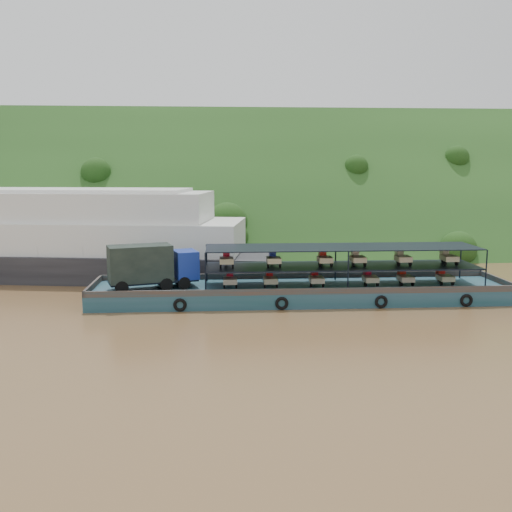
{
  "coord_description": "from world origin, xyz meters",
  "views": [
    {
      "loc": [
        -5.42,
        -48.09,
        11.16
      ],
      "look_at": [
        -2.0,
        3.0,
        3.2
      ],
      "focal_mm": 40.0,
      "sensor_mm": 36.0,
      "label": 1
    }
  ],
  "objects": [
    {
      "name": "passenger_ferry",
      "position": [
        -21.91,
        12.03,
        3.91
      ],
      "size": [
        45.75,
        17.91,
        9.02
      ],
      "rotation": [
        0.0,
        0.0,
        -0.16
      ],
      "color": "black",
      "rests_on": "ground"
    },
    {
      "name": "cargo_barge",
      "position": [
        0.15,
        -0.97,
        1.22
      ],
      "size": [
        35.0,
        7.18,
        4.89
      ],
      "color": "#133F45",
      "rests_on": "ground"
    },
    {
      "name": "hillside",
      "position": [
        0.0,
        36.0,
        0.0
      ],
      "size": [
        140.0,
        39.6,
        39.6
      ],
      "primitive_type": "cube",
      "rotation": [
        0.79,
        0.0,
        0.0
      ],
      "color": "#1A3814",
      "rests_on": "ground"
    },
    {
      "name": "ground",
      "position": [
        0.0,
        0.0,
        0.0
      ],
      "size": [
        160.0,
        160.0,
        0.0
      ],
      "primitive_type": "plane",
      "color": "brown",
      "rests_on": "ground"
    }
  ]
}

